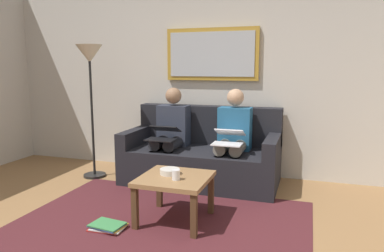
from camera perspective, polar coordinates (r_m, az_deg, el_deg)
wall_rear at (r=4.79m, az=3.39°, el=8.19°), size 6.00×0.12×2.60m
area_rug at (r=3.42m, az=-4.58°, el=-14.69°), size 2.60×1.80×0.01m
couch at (r=4.45m, az=1.68°, el=-4.72°), size 1.83×0.90×0.90m
framed_mirror at (r=4.70m, az=3.12°, el=11.22°), size 1.20×0.05×0.66m
coffee_table at (r=3.30m, az=-2.73°, el=-8.98°), size 0.61×0.61×0.42m
cup at (r=3.18m, az=-2.54°, el=-7.69°), size 0.07×0.07×0.09m
bowl at (r=3.35m, az=-3.51°, el=-7.16°), size 0.18×0.18×0.05m
person_left at (r=4.23m, az=6.48°, el=-1.42°), size 0.38×0.58×1.14m
laptop_white at (r=4.00m, az=5.81°, el=-1.79°), size 0.32×0.36×0.16m
person_right at (r=4.45m, az=-3.36°, el=-0.85°), size 0.38×0.58×1.14m
laptop_black at (r=4.23m, az=-4.53°, el=-1.17°), size 0.34×0.36×0.16m
magazine_stack at (r=3.33m, az=-13.15°, el=-15.08°), size 0.31×0.25×0.05m
standing_lamp at (r=4.66m, az=-15.78°, el=8.70°), size 0.32×0.32×1.66m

